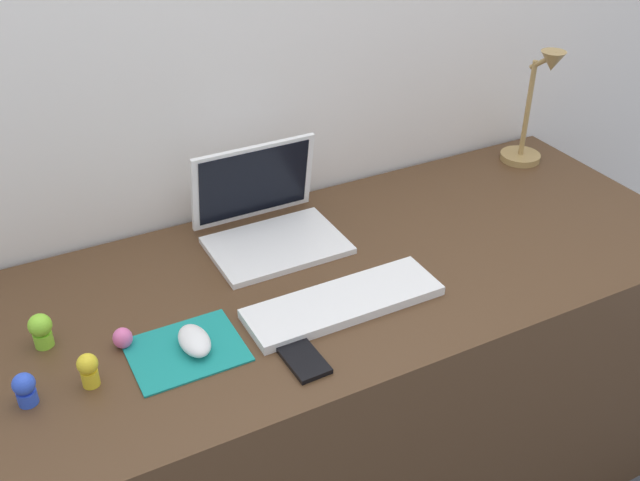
# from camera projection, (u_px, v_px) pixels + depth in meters

# --- Properties ---
(back_wall) EXTENTS (2.94, 0.05, 1.49)m
(back_wall) POSITION_uv_depth(u_px,v_px,m) (259.00, 194.00, 1.89)
(back_wall) COLOR silver
(back_wall) RESTS_ON ground_plane
(desk) EXTENTS (1.74, 0.69, 0.74)m
(desk) POSITION_uv_depth(u_px,v_px,m) (329.00, 397.00, 1.81)
(desk) COLOR #4C331E
(desk) RESTS_ON ground_plane
(laptop) EXTENTS (0.30, 0.25, 0.21)m
(laptop) POSITION_uv_depth(u_px,v_px,m) (266.00, 217.00, 1.70)
(laptop) COLOR white
(laptop) RESTS_ON desk
(keyboard) EXTENTS (0.41, 0.13, 0.02)m
(keyboard) POSITION_uv_depth(u_px,v_px,m) (343.00, 302.00, 1.50)
(keyboard) COLOR white
(keyboard) RESTS_ON desk
(mousepad) EXTENTS (0.21, 0.17, 0.00)m
(mousepad) POSITION_uv_depth(u_px,v_px,m) (186.00, 350.00, 1.39)
(mousepad) COLOR teal
(mousepad) RESTS_ON desk
(mouse) EXTENTS (0.06, 0.10, 0.03)m
(mouse) POSITION_uv_depth(u_px,v_px,m) (194.00, 341.00, 1.38)
(mouse) COLOR white
(mouse) RESTS_ON mousepad
(cell_phone) EXTENTS (0.07, 0.13, 0.01)m
(cell_phone) POSITION_uv_depth(u_px,v_px,m) (301.00, 357.00, 1.37)
(cell_phone) COLOR black
(cell_phone) RESTS_ON desk
(desk_lamp) EXTENTS (0.11, 0.14, 0.33)m
(desk_lamp) POSITION_uv_depth(u_px,v_px,m) (534.00, 111.00, 1.97)
(desk_lamp) COLOR #A5844C
(desk_lamp) RESTS_ON desk
(toy_figurine_yellow) EXTENTS (0.04, 0.04, 0.07)m
(toy_figurine_yellow) POSITION_uv_depth(u_px,v_px,m) (88.00, 369.00, 1.30)
(toy_figurine_yellow) COLOR yellow
(toy_figurine_yellow) RESTS_ON desk
(toy_figurine_lime) EXTENTS (0.04, 0.04, 0.07)m
(toy_figurine_lime) POSITION_uv_depth(u_px,v_px,m) (41.00, 329.00, 1.38)
(toy_figurine_lime) COLOR #8CDB33
(toy_figurine_lime) RESTS_ON desk
(toy_figurine_blue) EXTENTS (0.04, 0.04, 0.06)m
(toy_figurine_blue) POSITION_uv_depth(u_px,v_px,m) (25.00, 388.00, 1.26)
(toy_figurine_blue) COLOR blue
(toy_figurine_blue) RESTS_ON desk
(toy_figurine_pink) EXTENTS (0.04, 0.04, 0.04)m
(toy_figurine_pink) POSITION_uv_depth(u_px,v_px,m) (123.00, 338.00, 1.39)
(toy_figurine_pink) COLOR pink
(toy_figurine_pink) RESTS_ON desk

